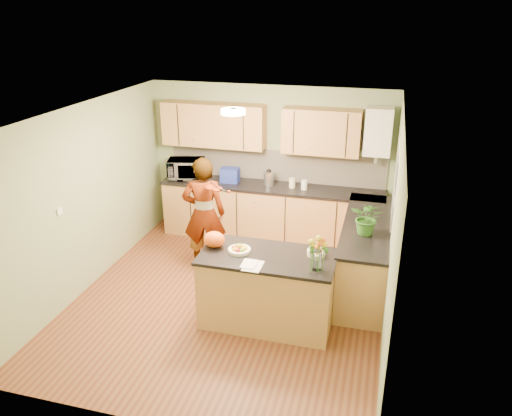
# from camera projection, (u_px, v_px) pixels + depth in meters

# --- Properties ---
(floor) EXTENTS (4.50, 4.50, 0.00)m
(floor) POSITION_uv_depth(u_px,v_px,m) (230.00, 298.00, 6.71)
(floor) COLOR #5E2E1A
(floor) RESTS_ON ground
(ceiling) EXTENTS (4.00, 4.50, 0.02)m
(ceiling) POSITION_uv_depth(u_px,v_px,m) (225.00, 113.00, 5.76)
(ceiling) COLOR silver
(ceiling) RESTS_ON wall_back
(wall_back) EXTENTS (4.00, 0.02, 2.50)m
(wall_back) POSITION_uv_depth(u_px,v_px,m) (270.00, 162.00, 8.24)
(wall_back) COLOR #90A173
(wall_back) RESTS_ON floor
(wall_front) EXTENTS (4.00, 0.02, 2.50)m
(wall_front) POSITION_uv_depth(u_px,v_px,m) (145.00, 313.00, 4.22)
(wall_front) COLOR #90A173
(wall_front) RESTS_ON floor
(wall_left) EXTENTS (0.02, 4.50, 2.50)m
(wall_left) POSITION_uv_depth(u_px,v_px,m) (86.00, 198.00, 6.71)
(wall_left) COLOR #90A173
(wall_left) RESTS_ON floor
(wall_right) EXTENTS (0.02, 4.50, 2.50)m
(wall_right) POSITION_uv_depth(u_px,v_px,m) (392.00, 230.00, 5.75)
(wall_right) COLOR #90A173
(wall_right) RESTS_ON floor
(back_counter) EXTENTS (3.64, 0.62, 0.94)m
(back_counter) POSITION_uv_depth(u_px,v_px,m) (271.00, 212.00, 8.25)
(back_counter) COLOR tan
(back_counter) RESTS_ON floor
(right_counter) EXTENTS (0.62, 2.24, 0.94)m
(right_counter) POSITION_uv_depth(u_px,v_px,m) (365.00, 254.00, 6.88)
(right_counter) COLOR tan
(right_counter) RESTS_ON floor
(splashback) EXTENTS (3.60, 0.02, 0.52)m
(splashback) POSITION_uv_depth(u_px,v_px,m) (275.00, 165.00, 8.22)
(splashback) COLOR beige
(splashback) RESTS_ON back_counter
(upper_cabinets) EXTENTS (3.20, 0.34, 0.70)m
(upper_cabinets) POSITION_uv_depth(u_px,v_px,m) (257.00, 128.00, 7.90)
(upper_cabinets) COLOR tan
(upper_cabinets) RESTS_ON wall_back
(boiler) EXTENTS (0.40, 0.30, 0.86)m
(boiler) POSITION_uv_depth(u_px,v_px,m) (378.00, 132.00, 7.44)
(boiler) COLOR white
(boiler) RESTS_ON wall_back
(window_right) EXTENTS (0.01, 1.30, 1.05)m
(window_right) POSITION_uv_depth(u_px,v_px,m) (395.00, 189.00, 6.18)
(window_right) COLOR white
(window_right) RESTS_ON wall_right
(light_switch) EXTENTS (0.02, 0.09, 0.09)m
(light_switch) POSITION_uv_depth(u_px,v_px,m) (60.00, 211.00, 6.15)
(light_switch) COLOR white
(light_switch) RESTS_ON wall_left
(ceiling_lamp) EXTENTS (0.30, 0.30, 0.07)m
(ceiling_lamp) POSITION_uv_depth(u_px,v_px,m) (233.00, 112.00, 6.04)
(ceiling_lamp) COLOR #FFEABF
(ceiling_lamp) RESTS_ON ceiling
(peninsula_island) EXTENTS (1.61, 0.82, 0.92)m
(peninsula_island) POSITION_uv_depth(u_px,v_px,m) (267.00, 289.00, 6.06)
(peninsula_island) COLOR tan
(peninsula_island) RESTS_ON floor
(fruit_dish) EXTENTS (0.27, 0.27, 0.09)m
(fruit_dish) POSITION_uv_depth(u_px,v_px,m) (239.00, 249.00, 5.95)
(fruit_dish) COLOR #F2E9C2
(fruit_dish) RESTS_ON peninsula_island
(orange_bowl) EXTENTS (0.22, 0.22, 0.13)m
(orange_bowl) POSITION_uv_depth(u_px,v_px,m) (316.00, 251.00, 5.87)
(orange_bowl) COLOR #F2E9C2
(orange_bowl) RESTS_ON peninsula_island
(flower_vase) EXTENTS (0.27, 0.27, 0.50)m
(flower_vase) POSITION_uv_depth(u_px,v_px,m) (317.00, 243.00, 5.45)
(flower_vase) COLOR silver
(flower_vase) RESTS_ON peninsula_island
(orange_bag) EXTENTS (0.32, 0.29, 0.20)m
(orange_bag) POSITION_uv_depth(u_px,v_px,m) (214.00, 239.00, 6.06)
(orange_bag) COLOR #F65714
(orange_bag) RESTS_ON peninsula_island
(papers) EXTENTS (0.20, 0.28, 0.01)m
(papers) POSITION_uv_depth(u_px,v_px,m) (253.00, 266.00, 5.64)
(papers) COLOR white
(papers) RESTS_ON peninsula_island
(violinist) EXTENTS (0.70, 0.55, 1.70)m
(violinist) POSITION_uv_depth(u_px,v_px,m) (204.00, 214.00, 7.22)
(violinist) COLOR tan
(violinist) RESTS_ON floor
(violin) EXTENTS (0.60, 0.52, 0.15)m
(violin) POSITION_uv_depth(u_px,v_px,m) (211.00, 187.00, 6.78)
(violin) COLOR #4A1704
(violin) RESTS_ON violinist
(microwave) EXTENTS (0.68, 0.54, 0.33)m
(microwave) POSITION_uv_depth(u_px,v_px,m) (186.00, 169.00, 8.35)
(microwave) COLOR white
(microwave) RESTS_ON back_counter
(blue_box) EXTENTS (0.30, 0.22, 0.23)m
(blue_box) POSITION_uv_depth(u_px,v_px,m) (230.00, 175.00, 8.20)
(blue_box) COLOR #203196
(blue_box) RESTS_ON back_counter
(kettle) EXTENTS (0.17, 0.17, 0.32)m
(kettle) POSITION_uv_depth(u_px,v_px,m) (269.00, 178.00, 8.05)
(kettle) COLOR silver
(kettle) RESTS_ON back_counter
(jar_cream) EXTENTS (0.12, 0.12, 0.16)m
(jar_cream) POSITION_uv_depth(u_px,v_px,m) (292.00, 183.00, 7.96)
(jar_cream) COLOR #F2E9C2
(jar_cream) RESTS_ON back_counter
(jar_white) EXTENTS (0.11, 0.11, 0.15)m
(jar_white) POSITION_uv_depth(u_px,v_px,m) (304.00, 185.00, 7.88)
(jar_white) COLOR white
(jar_white) RESTS_ON back_counter
(potted_plant) EXTENTS (0.48, 0.45, 0.45)m
(potted_plant) POSITION_uv_depth(u_px,v_px,m) (368.00, 218.00, 6.30)
(potted_plant) COLOR #336B23
(potted_plant) RESTS_ON right_counter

